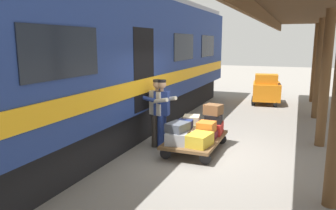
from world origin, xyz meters
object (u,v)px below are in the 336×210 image
Objects in this scene: luggage_cart at (195,140)px; porter_in_overalls at (161,111)px; suitcase_brown_leather at (213,109)px; suitcase_tan_vintage at (185,133)px; train_car at (93,64)px; suitcase_red_plastic at (212,128)px; suitcase_cream_canvas at (192,120)px; suitcase_slate_roller at (178,127)px; suitcase_yellow_case at (200,140)px; suitcase_black_hardshell at (214,118)px; suitcase_olive_duffel at (192,127)px; porter_by_door at (158,111)px; suitcase_orange_carryall at (206,127)px; suitcase_navy_fabric at (185,124)px; suitcase_maroon_trunk at (206,136)px; suitcase_gray_aluminum at (178,137)px; baggage_tug at (266,89)px.

porter_in_overalls reaches higher than luggage_cart.
suitcase_tan_vintage is at bearing 46.44° from suitcase_brown_leather.
suitcase_red_plastic is at bearing -168.00° from train_car.
train_car is 2.97m from suitcase_cream_canvas.
suitcase_slate_roller is at bearing 63.64° from luggage_cart.
suitcase_red_plastic is 1.37m from porter_in_overalls.
suitcase_yellow_case is 1.41× the size of suitcase_black_hardshell.
suitcase_slate_roller is at bearing 89.44° from suitcase_tan_vintage.
suitcase_olive_duffel is 1.47× the size of suitcase_brown_leather.
suitcase_cream_canvas is at bearing -142.17° from porter_by_door.
train_car is 39.97× the size of suitcase_orange_carryall.
suitcase_cream_canvas is 0.54m from suitcase_navy_fabric.
porter_by_door is (1.26, -0.56, 0.46)m from suitcase_yellow_case.
train_car reaches higher than porter_in_overalls.
suitcase_slate_roller is (0.01, 0.54, 0.28)m from suitcase_tan_vintage.
suitcase_navy_fabric is 0.89× the size of suitcase_brown_leather.
suitcase_yellow_case is at bearing 115.67° from suitcase_olive_duffel.
suitcase_yellow_case is at bearing 90.00° from suitcase_maroon_trunk.
baggage_tug is (-1.24, -7.55, 0.16)m from suitcase_gray_aluminum.
suitcase_olive_duffel is 1.35× the size of suitcase_black_hardshell.
suitcase_brown_leather is (-0.28, -0.57, 0.66)m from luggage_cart.
suitcase_tan_vintage is at bearing -0.00° from luggage_cart.
suitcase_slate_roller is (0.53, 1.08, 0.24)m from suitcase_red_plastic.
porter_by_door is at bearing -1.27° from porter_in_overalls.
suitcase_yellow_case reaches higher than suitcase_maroon_trunk.
suitcase_tan_vintage is 0.94m from suitcase_brown_leather.
luggage_cart is at bearing 179.48° from porter_in_overalls.
porter_by_door reaches higher than suitcase_slate_roller.
luggage_cart is at bearing 64.33° from suitcase_red_plastic.
suitcase_yellow_case is 0.59m from suitcase_orange_carryall.
suitcase_maroon_trunk is (-0.52, 0.00, -0.01)m from suitcase_tan_vintage.
suitcase_cream_canvas is 0.88m from porter_in_overalls.
porter_in_overalls is at bearing 25.16° from suitcase_black_hardshell.
suitcase_tan_vintage is 0.35× the size of porter_by_door.
suitcase_gray_aluminum is 7.65m from baggage_tug.
suitcase_navy_fabric is (0.02, -0.56, -0.07)m from suitcase_slate_roller.
suitcase_black_hardshell is 0.81m from suitcase_navy_fabric.
suitcase_slate_roller is 1.10m from suitcase_cream_canvas.
train_car reaches higher than suitcase_slate_roller.
suitcase_cream_canvas is 0.65m from suitcase_brown_leather.
suitcase_brown_leather reaches higher than suitcase_navy_fabric.
suitcase_orange_carryall is at bearing 87.79° from suitcase_brown_leather.
porter_by_door is at bearing -0.46° from suitcase_maroon_trunk.
suitcase_navy_fabric reaches higher than suitcase_red_plastic.
porter_in_overalls is at bearing 24.61° from suitcase_red_plastic.
suitcase_cream_canvas reaches higher than suitcase_olive_duffel.
suitcase_slate_roller reaches higher than suitcase_tan_vintage.
porter_in_overalls is at bearing -40.43° from suitcase_slate_roller.
suitcase_olive_duffel is at bearing 2.58° from suitcase_brown_leather.
suitcase_black_hardshell is (-0.03, -0.03, 0.24)m from suitcase_red_plastic.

